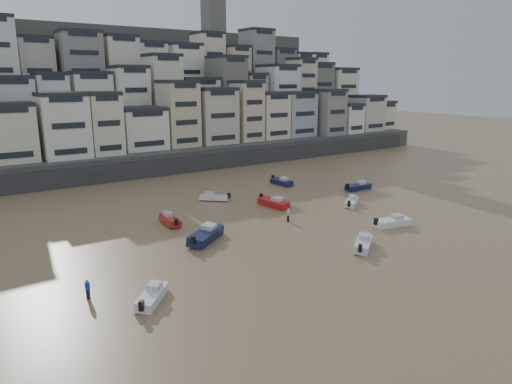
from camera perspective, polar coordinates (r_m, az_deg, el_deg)
ground at (r=32.05m, az=17.19°, el=-20.34°), size 400.00×400.00×0.00m
harbor_wall at (r=88.16m, az=-12.91°, el=3.09°), size 140.00×3.00×3.50m
hillside at (r=126.03m, az=-18.04°, el=11.07°), size 141.04×66.00×50.00m
boat_a at (r=50.66m, az=13.26°, el=-6.12°), size 5.19×4.36×1.41m
boat_b at (r=58.99m, az=16.65°, el=-3.47°), size 5.47×2.69×1.43m
boat_c at (r=51.79m, az=-6.30°, el=-5.16°), size 6.51×5.56×1.77m
boat_d at (r=67.43m, az=11.87°, el=-1.10°), size 4.71×3.89×1.27m
boat_e at (r=65.27m, az=2.20°, el=-1.17°), size 2.47×5.84×1.55m
boat_f at (r=58.45m, az=-10.72°, el=-3.32°), size 2.01×5.05×1.35m
boat_g at (r=77.10m, az=12.67°, el=0.79°), size 5.24×1.95×1.41m
boat_h at (r=68.79m, az=-5.23°, el=-0.54°), size 4.53×4.41×1.30m
boat_i at (r=78.94m, az=3.21°, el=1.40°), size 1.88×5.13×1.38m
boat_j at (r=39.10m, az=-12.88°, el=-12.34°), size 4.40×4.65×1.32m
person_blue at (r=40.95m, az=-20.30°, el=-11.31°), size 0.44×0.44×1.74m
person_pink at (r=58.53m, az=4.05°, el=-2.88°), size 0.44×0.44×1.74m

